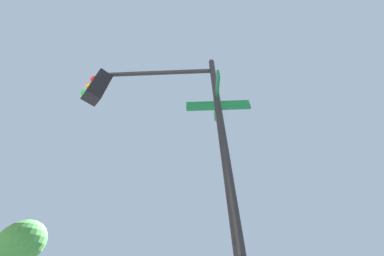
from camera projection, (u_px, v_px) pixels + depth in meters
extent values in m
cylinder|color=black|center=(224.00, 149.00, 2.55)|extent=(0.12, 0.12, 5.00)
cylinder|color=black|center=(158.00, 73.00, 4.01)|extent=(1.83, 1.65, 0.09)
cube|color=black|center=(98.00, 87.00, 3.74)|extent=(0.28, 0.28, 0.80)
sphere|color=red|center=(95.00, 80.00, 3.92)|extent=(0.18, 0.18, 0.18)
sphere|color=orange|center=(91.00, 87.00, 3.75)|extent=(0.18, 0.18, 0.18)
sphere|color=green|center=(86.00, 94.00, 3.58)|extent=(0.18, 0.18, 0.18)
cube|color=#0F5128|center=(218.00, 105.00, 3.18)|extent=(0.85, 0.76, 0.20)
cube|color=#0F5128|center=(217.00, 98.00, 3.33)|extent=(0.70, 0.77, 0.20)
sphere|color=#2D6B2D|center=(21.00, 243.00, 12.10)|extent=(2.82, 2.82, 2.82)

